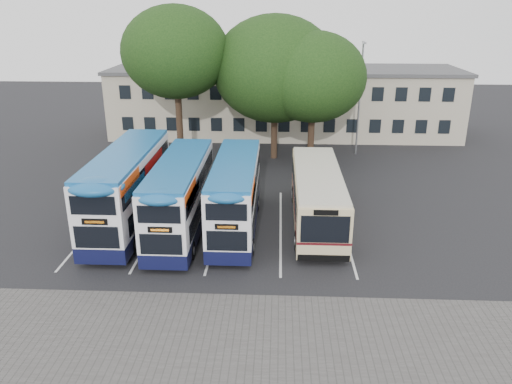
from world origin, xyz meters
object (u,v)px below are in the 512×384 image
object	(u,v)px
lamp_post	(360,93)
tree_right	(313,77)
tree_mid	(275,69)
bus_dd_right	(236,192)
bus_single	(317,193)
bus_dd_mid	(181,193)
tree_left	(176,52)
bus_dd_left	(128,185)

from	to	relation	value
lamp_post	tree_right	xyz separation A→B (m)	(-3.96, -2.88, 1.61)
tree_mid	bus_dd_right	bearing A→B (deg)	-97.88
bus_dd_right	tree_right	bearing A→B (deg)	68.83
lamp_post	tree_mid	world-z (taller)	tree_mid
lamp_post	bus_dd_right	distance (m)	17.78
tree_mid	bus_single	world-z (taller)	tree_mid
tree_mid	bus_dd_mid	world-z (taller)	tree_mid
tree_left	bus_single	world-z (taller)	tree_left
bus_dd_mid	bus_single	size ratio (longest dim) A/B	0.93
tree_mid	tree_left	bearing A→B (deg)	-171.51
lamp_post	tree_left	size ratio (longest dim) A/B	0.77
tree_mid	bus_single	size ratio (longest dim) A/B	1.08
tree_left	bus_dd_right	bearing A→B (deg)	-66.78
tree_mid	bus_dd_mid	xyz separation A→B (m)	(-4.84, -14.31, -4.86)
bus_dd_right	bus_single	world-z (taller)	bus_dd_right
tree_mid	tree_right	world-z (taller)	tree_mid
tree_left	tree_mid	world-z (taller)	tree_left
lamp_post	tree_mid	size ratio (longest dim) A/B	0.81
tree_mid	bus_dd_left	world-z (taller)	tree_mid
tree_mid	bus_dd_left	size ratio (longest dim) A/B	1.07
bus_dd_mid	tree_mid	bearing A→B (deg)	71.32
tree_left	bus_dd_left	world-z (taller)	tree_left
tree_mid	lamp_post	bearing A→B (deg)	11.19
tree_right	bus_dd_mid	xyz separation A→B (m)	(-7.69, -12.78, -4.48)
bus_dd_left	bus_single	world-z (taller)	bus_dd_left
tree_left	bus_dd_mid	world-z (taller)	tree_left
lamp_post	bus_single	size ratio (longest dim) A/B	0.87
lamp_post	bus_dd_left	size ratio (longest dim) A/B	0.87
bus_dd_mid	bus_single	xyz separation A→B (m)	(7.43, 1.59, -0.46)
tree_right	bus_dd_left	distance (m)	16.73
tree_left	bus_dd_mid	size ratio (longest dim) A/B	1.23
bus_dd_left	bus_dd_right	bearing A→B (deg)	-2.37
lamp_post	bus_dd_right	size ratio (longest dim) A/B	0.96
lamp_post	bus_dd_right	bearing A→B (deg)	-119.87
tree_left	bus_dd_left	distance (m)	13.88
bus_dd_right	bus_single	xyz separation A→B (m)	(4.51, 1.13, -0.41)
bus_single	tree_mid	bearing A→B (deg)	101.52
lamp_post	bus_dd_left	world-z (taller)	lamp_post
tree_right	bus_dd_left	bearing A→B (deg)	-131.64
tree_right	bus_dd_right	distance (m)	13.97
bus_dd_right	bus_dd_left	bearing A→B (deg)	177.63
bus_dd_left	bus_single	xyz separation A→B (m)	(10.48, 0.89, -0.63)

